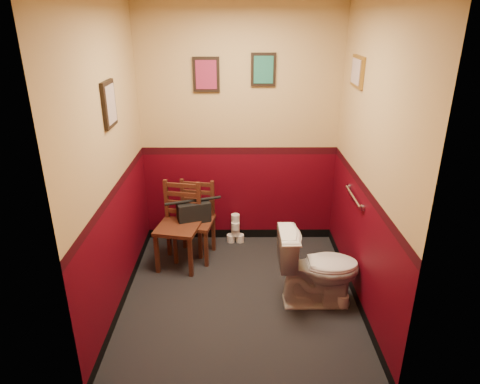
{
  "coord_description": "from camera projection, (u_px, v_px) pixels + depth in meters",
  "views": [
    {
      "loc": [
        -0.02,
        -3.43,
        2.54
      ],
      "look_at": [
        0.0,
        0.25,
        1.0
      ],
      "focal_mm": 32.0,
      "sensor_mm": 36.0,
      "label": 1
    }
  ],
  "objects": [
    {
      "name": "floor",
      "position": [
        240.0,
        297.0,
        4.15
      ],
      "size": [
        2.2,
        2.4,
        0.0
      ],
      "primitive_type": "cube",
      "color": "black",
      "rests_on": "ground"
    },
    {
      "name": "wall_back",
      "position": [
        240.0,
        130.0,
        4.73
      ],
      "size": [
        2.2,
        0.0,
        2.7
      ],
      "primitive_type": "cube",
      "rotation": [
        1.57,
        0.0,
        0.0
      ],
      "color": "#47030E",
      "rests_on": "ground"
    },
    {
      "name": "wall_front",
      "position": [
        241.0,
        232.0,
        2.52
      ],
      "size": [
        2.2,
        0.0,
        2.7
      ],
      "primitive_type": "cube",
      "rotation": [
        -1.57,
        0.0,
        0.0
      ],
      "color": "#47030E",
      "rests_on": "ground"
    },
    {
      "name": "wall_left",
      "position": [
        111.0,
        166.0,
        3.62
      ],
      "size": [
        0.0,
        2.4,
        2.7
      ],
      "primitive_type": "cube",
      "rotation": [
        1.57,
        0.0,
        1.57
      ],
      "color": "#47030E",
      "rests_on": "ground"
    },
    {
      "name": "wall_right",
      "position": [
        369.0,
        165.0,
        3.63
      ],
      "size": [
        0.0,
        2.4,
        2.7
      ],
      "primitive_type": "cube",
      "rotation": [
        1.57,
        0.0,
        -1.57
      ],
      "color": "#47030E",
      "rests_on": "ground"
    },
    {
      "name": "grab_bar",
      "position": [
        354.0,
        197.0,
        4.02
      ],
      "size": [
        0.05,
        0.56,
        0.06
      ],
      "color": "silver",
      "rests_on": "wall_right"
    },
    {
      "name": "framed_print_back_a",
      "position": [
        206.0,
        75.0,
        4.48
      ],
      "size": [
        0.28,
        0.04,
        0.36
      ],
      "color": "black",
      "rests_on": "wall_back"
    },
    {
      "name": "framed_print_back_b",
      "position": [
        263.0,
        70.0,
        4.47
      ],
      "size": [
        0.26,
        0.04,
        0.34
      ],
      "color": "black",
      "rests_on": "wall_back"
    },
    {
      "name": "framed_print_left",
      "position": [
        109.0,
        104.0,
        3.52
      ],
      "size": [
        0.04,
        0.3,
        0.38
      ],
      "color": "black",
      "rests_on": "wall_left"
    },
    {
      "name": "framed_print_right",
      "position": [
        357.0,
        71.0,
        3.92
      ],
      "size": [
        0.04,
        0.34,
        0.28
      ],
      "color": "olive",
      "rests_on": "wall_right"
    },
    {
      "name": "toilet",
      "position": [
        318.0,
        268.0,
        3.94
      ],
      "size": [
        0.77,
        0.43,
        0.75
      ],
      "primitive_type": "imported",
      "rotation": [
        0.0,
        0.0,
        1.58
      ],
      "color": "white",
      "rests_on": "floor"
    },
    {
      "name": "toilet_brush",
      "position": [
        342.0,
        300.0,
        3.99
      ],
      "size": [
        0.12,
        0.12,
        0.42
      ],
      "color": "silver",
      "rests_on": "floor"
    },
    {
      "name": "chair_left",
      "position": [
        179.0,
        226.0,
        4.54
      ],
      "size": [
        0.5,
        0.5,
        0.91
      ],
      "rotation": [
        0.0,
        0.0,
        -0.2
      ],
      "color": "#532719",
      "rests_on": "floor"
    },
    {
      "name": "chair_right",
      "position": [
        195.0,
        221.0,
        4.71
      ],
      "size": [
        0.46,
        0.46,
        0.86
      ],
      "rotation": [
        0.0,
        0.0,
        -0.17
      ],
      "color": "#532719",
      "rests_on": "floor"
    },
    {
      "name": "handbag",
      "position": [
        194.0,
        211.0,
        4.63
      ],
      "size": [
        0.39,
        0.28,
        0.26
      ],
      "rotation": [
        0.0,
        0.0,
        0.32
      ],
      "color": "black",
      "rests_on": "chair_right"
    },
    {
      "name": "tp_stack",
      "position": [
        235.0,
        230.0,
        5.09
      ],
      "size": [
        0.21,
        0.13,
        0.36
      ],
      "color": "silver",
      "rests_on": "floor"
    }
  ]
}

